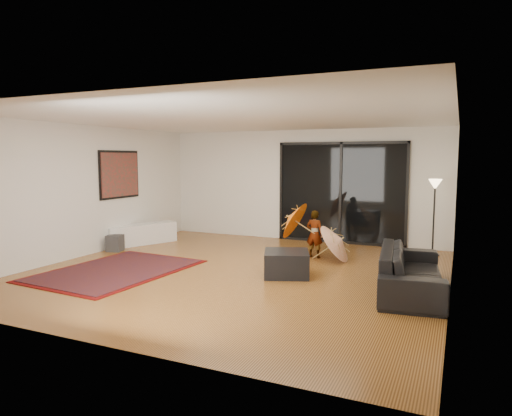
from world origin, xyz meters
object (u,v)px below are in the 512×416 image
Objects in this scene: ottoman at (286,263)px; child at (315,234)px; media_console at (141,234)px; sofa at (411,270)px.

child is (0.01, 1.60, 0.27)m from ottoman.
media_console is 4.18m from child.
sofa is 2.34× the size of child.
child reaches higher than ottoman.
sofa is 2.06m from ottoman.
media_console is at bearing 70.32° from sofa.
media_console reaches higher than ottoman.
sofa is at bearing 144.41° from child.
child is at bearing 27.62° from media_console.
sofa is (6.20, -1.45, 0.10)m from media_console.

